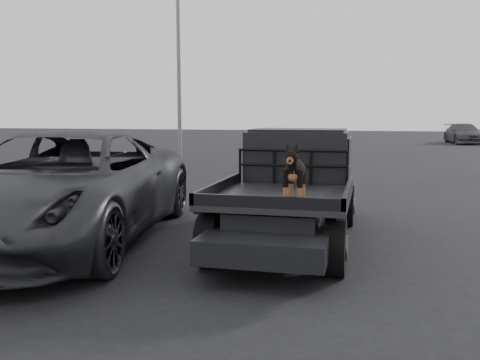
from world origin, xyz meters
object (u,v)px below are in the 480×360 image
(dog, at_px, (295,175))
(parked_suv, at_px, (63,187))
(flatbed_ute, at_px, (290,214))
(distant_car_b, at_px, (464,134))

(dog, height_order, parked_suv, parked_suv)
(flatbed_ute, bearing_deg, parked_suv, -166.41)
(parked_suv, bearing_deg, flatbed_ute, 5.48)
(flatbed_ute, height_order, distant_car_b, distant_car_b)
(flatbed_ute, distance_m, parked_suv, 3.69)
(dog, relative_size, distant_car_b, 0.16)
(dog, bearing_deg, distant_car_b, 77.59)
(flatbed_ute, relative_size, dog, 7.30)
(flatbed_ute, xyz_separation_m, dog, (0.29, -1.66, 0.83))
(dog, relative_size, parked_suv, 0.12)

